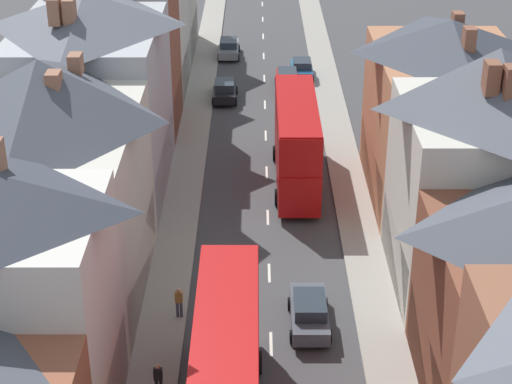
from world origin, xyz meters
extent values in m
cube|color=gray|center=(-5.10, 38.00, 0.07)|extent=(2.20, 104.00, 0.14)
cube|color=gray|center=(5.10, 38.00, 0.07)|extent=(2.20, 104.00, 0.14)
cube|color=silver|center=(0.00, 18.00, 0.01)|extent=(0.14, 1.80, 0.01)
cube|color=silver|center=(0.00, 24.00, 0.01)|extent=(0.14, 1.80, 0.01)
cube|color=silver|center=(0.00, 30.00, 0.01)|extent=(0.14, 1.80, 0.01)
cube|color=silver|center=(0.00, 36.00, 0.01)|extent=(0.14, 1.80, 0.01)
cube|color=silver|center=(0.00, 42.00, 0.01)|extent=(0.14, 1.80, 0.01)
cube|color=silver|center=(0.00, 48.00, 0.01)|extent=(0.14, 1.80, 0.01)
cube|color=silver|center=(0.00, 54.00, 0.01)|extent=(0.14, 1.80, 0.01)
cube|color=silver|center=(0.00, 60.00, 0.01)|extent=(0.14, 1.80, 0.01)
cube|color=silver|center=(0.00, 66.00, 0.01)|extent=(0.14, 1.80, 0.01)
cube|color=silver|center=(0.00, 72.00, 0.01)|extent=(0.14, 1.80, 0.01)
cube|color=silver|center=(0.00, 78.00, 0.01)|extent=(0.14, 1.80, 0.01)
cube|color=beige|center=(-10.20, 22.06, 4.59)|extent=(8.00, 11.48, 9.18)
cube|color=maroon|center=(-6.26, 22.06, 1.60)|extent=(0.12, 10.56, 3.20)
pyramid|color=#474C56|center=(-10.20, 22.06, 10.66)|extent=(8.00, 11.48, 2.97)
cube|color=#99664C|center=(-9.04, 24.42, 11.14)|extent=(0.60, 0.90, 0.95)
cube|color=#99664C|center=(-9.35, 21.27, 11.25)|extent=(0.60, 0.90, 1.17)
cube|color=#ADB2B7|center=(-10.20, 33.68, 5.18)|extent=(8.00, 11.75, 10.36)
cube|color=navy|center=(-6.26, 33.68, 1.60)|extent=(0.12, 10.81, 3.20)
pyramid|color=#565B66|center=(-10.20, 33.68, 11.30)|extent=(8.00, 11.75, 1.87)
cube|color=#99664C|center=(-10.45, 30.62, 11.94)|extent=(0.60, 0.90, 1.29)
cube|color=#99664C|center=(-11.18, 30.44, 11.99)|extent=(0.60, 0.90, 1.39)
cube|color=brown|center=(-10.20, 43.29, 5.72)|extent=(8.00, 7.47, 11.45)
cube|color=navy|center=(-6.26, 43.29, 1.60)|extent=(0.12, 6.87, 3.20)
cube|color=beige|center=(-10.20, 51.28, 4.25)|extent=(8.00, 8.51, 8.49)
cube|color=maroon|center=(-6.26, 51.28, 1.60)|extent=(0.12, 7.83, 3.20)
cube|color=black|center=(-6.26, 60.76, 1.60)|extent=(0.12, 9.62, 3.20)
cube|color=navy|center=(6.26, 14.66, 1.60)|extent=(0.12, 7.53, 3.20)
cube|color=beige|center=(10.20, 23.15, 4.70)|extent=(8.00, 8.80, 9.40)
cube|color=navy|center=(6.26, 23.15, 1.60)|extent=(0.12, 8.09, 3.20)
pyramid|color=#565B66|center=(10.20, 23.15, 10.85)|extent=(8.00, 8.80, 2.91)
cube|color=brown|center=(9.39, 21.31, 11.56)|extent=(0.60, 0.90, 1.41)
cube|color=brown|center=(10.10, 20.84, 11.55)|extent=(0.60, 0.90, 1.38)
cube|color=#B2704C|center=(10.20, 32.95, 4.48)|extent=(8.00, 10.80, 8.95)
cube|color=maroon|center=(6.26, 32.95, 1.60)|extent=(0.12, 9.94, 3.20)
pyramid|color=#383D47|center=(10.20, 32.95, 9.90)|extent=(8.00, 10.80, 1.90)
cube|color=brown|center=(10.55, 30.29, 10.54)|extent=(0.60, 0.90, 1.27)
cube|color=brown|center=(10.78, 34.19, 10.42)|extent=(0.60, 0.90, 1.03)
cube|color=#B70F0F|center=(1.80, 34.58, 1.65)|extent=(2.44, 10.80, 2.50)
cube|color=#B70F0F|center=(1.80, 34.58, 4.05)|extent=(2.44, 10.58, 2.30)
cube|color=#B70F0F|center=(1.80, 34.58, 5.25)|extent=(2.39, 10.37, 0.10)
cube|color=#28333D|center=(1.80, 39.93, 1.85)|extent=(2.20, 0.10, 1.20)
cube|color=#28333D|center=(1.80, 39.93, 4.15)|extent=(2.20, 0.10, 1.10)
cube|color=#28333D|center=(0.61, 34.58, 1.90)|extent=(0.06, 9.18, 0.90)
cube|color=#28333D|center=(0.61, 34.58, 4.15)|extent=(0.06, 9.18, 0.90)
cube|color=yellow|center=(1.80, 39.93, 4.95)|extent=(1.34, 0.08, 0.32)
cylinder|color=black|center=(0.58, 37.92, 0.50)|extent=(0.30, 1.00, 1.00)
cylinder|color=black|center=(3.02, 37.92, 0.50)|extent=(0.30, 1.00, 1.00)
cylinder|color=black|center=(0.58, 31.61, 0.50)|extent=(0.30, 1.00, 1.00)
cylinder|color=black|center=(3.02, 31.61, 0.50)|extent=(0.30, 1.00, 1.00)
cube|color=red|center=(-1.80, 12.69, 4.05)|extent=(2.44, 10.58, 2.30)
cube|color=red|center=(-1.80, 12.69, 5.25)|extent=(2.39, 10.37, 0.10)
cube|color=#28333D|center=(-1.80, 18.04, 1.85)|extent=(2.20, 0.10, 1.20)
cube|color=#28333D|center=(-1.80, 18.04, 4.15)|extent=(2.20, 0.10, 1.10)
cube|color=#28333D|center=(-2.99, 12.69, 4.15)|extent=(0.06, 9.18, 0.90)
cube|color=yellow|center=(-1.80, 18.04, 4.95)|extent=(1.34, 0.08, 0.32)
cylinder|color=black|center=(-3.02, 16.04, 0.50)|extent=(0.30, 1.00, 1.00)
cylinder|color=black|center=(-0.58, 16.04, 0.50)|extent=(0.30, 1.00, 1.00)
cube|color=#236093|center=(3.10, 54.09, 0.68)|extent=(1.70, 3.82, 0.73)
cube|color=#28333D|center=(3.10, 53.90, 1.34)|extent=(1.46, 1.91, 0.60)
cylinder|color=black|center=(2.25, 55.27, 0.31)|extent=(0.20, 0.62, 0.62)
cylinder|color=black|center=(3.95, 55.27, 0.31)|extent=(0.20, 0.62, 0.62)
cylinder|color=black|center=(2.25, 52.91, 0.31)|extent=(0.20, 0.62, 0.62)
cylinder|color=black|center=(3.95, 52.91, 0.31)|extent=(0.20, 0.62, 0.62)
cube|color=maroon|center=(1.80, 51.41, 0.69)|extent=(1.70, 4.16, 0.76)
cube|color=#28333D|center=(1.80, 51.20, 1.37)|extent=(1.46, 2.08, 0.60)
cylinder|color=black|center=(0.95, 52.70, 0.31)|extent=(0.20, 0.62, 0.62)
cylinder|color=black|center=(2.65, 52.70, 0.31)|extent=(0.20, 0.62, 0.62)
cylinder|color=black|center=(0.95, 50.12, 0.31)|extent=(0.20, 0.62, 0.62)
cylinder|color=black|center=(2.65, 50.12, 0.31)|extent=(0.20, 0.62, 0.62)
cube|color=#4C515B|center=(1.80, 19.46, 0.65)|extent=(1.70, 4.24, 0.68)
cube|color=#28333D|center=(1.80, 19.25, 1.29)|extent=(1.46, 2.12, 0.60)
cylinder|color=black|center=(0.95, 20.77, 0.31)|extent=(0.20, 0.62, 0.62)
cylinder|color=black|center=(2.65, 20.77, 0.31)|extent=(0.20, 0.62, 0.62)
cylinder|color=black|center=(0.95, 18.15, 0.31)|extent=(0.20, 0.62, 0.62)
cylinder|color=black|center=(2.65, 18.15, 0.31)|extent=(0.20, 0.62, 0.62)
cube|color=gray|center=(-3.10, 59.96, 0.65)|extent=(1.70, 4.41, 0.68)
cube|color=#28333D|center=(-3.10, 59.74, 1.29)|extent=(1.46, 2.21, 0.60)
cylinder|color=black|center=(-3.95, 61.33, 0.31)|extent=(0.20, 0.62, 0.62)
cylinder|color=black|center=(-2.25, 61.33, 0.31)|extent=(0.20, 0.62, 0.62)
cylinder|color=black|center=(-3.95, 58.59, 0.31)|extent=(0.20, 0.62, 0.62)
cylinder|color=black|center=(-2.25, 58.59, 0.31)|extent=(0.20, 0.62, 0.62)
cube|color=black|center=(-3.10, 49.13, 0.64)|extent=(1.70, 4.13, 0.66)
cube|color=#28333D|center=(-3.10, 48.92, 1.27)|extent=(1.46, 2.06, 0.60)
cylinder|color=black|center=(-3.95, 50.41, 0.31)|extent=(0.20, 0.62, 0.62)
cylinder|color=black|center=(-2.25, 50.41, 0.31)|extent=(0.20, 0.62, 0.62)
cylinder|color=black|center=(-3.95, 47.85, 0.31)|extent=(0.20, 0.62, 0.62)
cylinder|color=black|center=(-2.25, 47.85, 0.31)|extent=(0.20, 0.62, 0.62)
cube|color=black|center=(-4.71, 14.33, 1.25)|extent=(0.36, 0.22, 0.54)
sphere|color=tan|center=(-4.71, 14.33, 1.64)|extent=(0.22, 0.22, 0.22)
cylinder|color=#3D4256|center=(-4.40, 19.95, 0.56)|extent=(0.14, 0.14, 0.84)
cylinder|color=#3D4256|center=(-4.22, 19.95, 0.56)|extent=(0.14, 0.14, 0.84)
cube|color=#A87A38|center=(-4.31, 19.95, 1.25)|extent=(0.36, 0.22, 0.54)
sphere|color=beige|center=(-4.31, 19.95, 1.64)|extent=(0.22, 0.22, 0.22)
camera|label=1|loc=(-0.68, -13.46, 23.80)|focal=60.00mm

